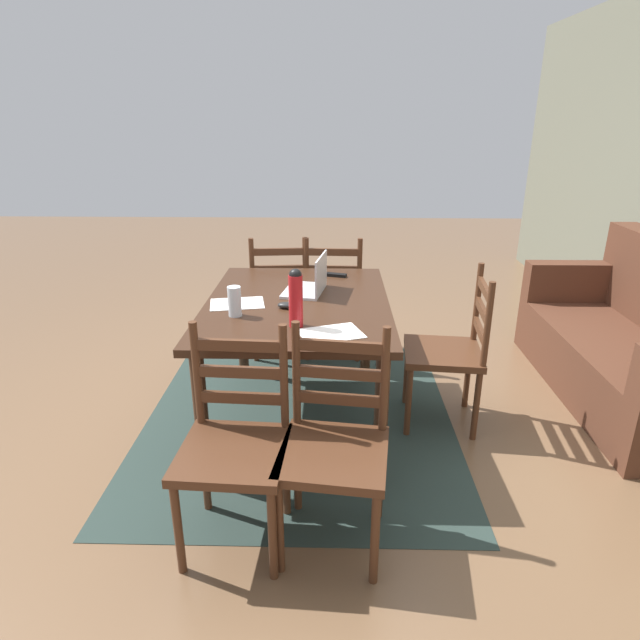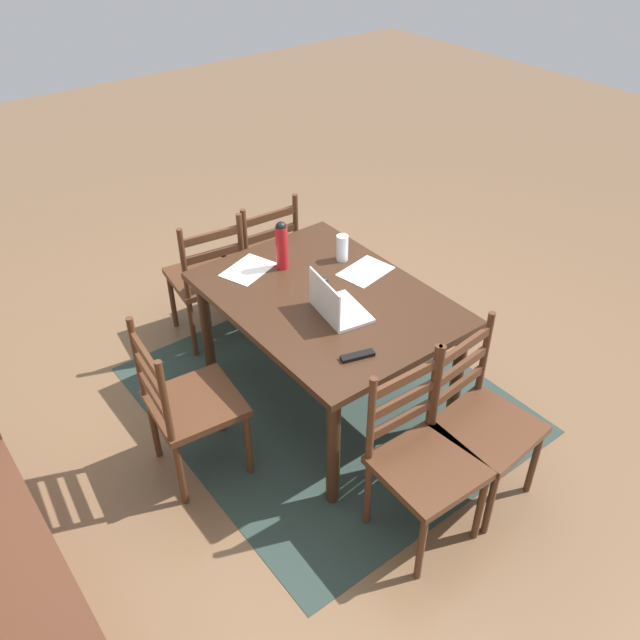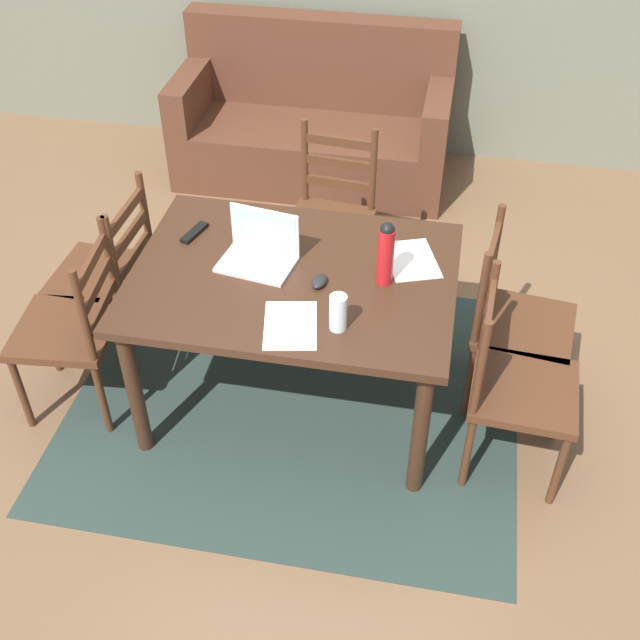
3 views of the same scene
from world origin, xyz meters
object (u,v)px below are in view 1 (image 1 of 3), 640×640
at_px(chair_left_near, 280,297).
at_px(chair_right_near, 235,445).
at_px(chair_right_far, 335,447).
at_px(laptop, 311,283).
at_px(computer_mouse, 286,305).
at_px(chair_far_head, 450,351).
at_px(water_bottle, 296,297).
at_px(tv_remote, 334,275).
at_px(drinking_glass, 235,301).
at_px(couch, 638,347).
at_px(dining_table, 298,317).
at_px(chair_left_far, 333,297).

relative_size(chair_left_near, chair_right_near, 1.00).
relative_size(chair_right_far, laptop, 2.70).
bearing_deg(computer_mouse, chair_far_head, 106.66).
height_order(chair_far_head, water_bottle, water_bottle).
height_order(chair_far_head, tv_remote, chair_far_head).
relative_size(drinking_glass, computer_mouse, 1.60).
distance_m(chair_left_near, chair_far_head, 1.48).
distance_m(chair_right_near, computer_mouse, 0.94).
height_order(couch, laptop, couch).
relative_size(chair_left_near, drinking_glass, 5.95).
distance_m(water_bottle, drinking_glass, 0.37).
bearing_deg(drinking_glass, chair_right_far, 35.33).
distance_m(chair_right_far, couch, 2.38).
relative_size(dining_table, drinking_glass, 8.79).
bearing_deg(tv_remote, chair_far_head, -110.25).
bearing_deg(chair_right_near, chair_left_near, 179.96).
xyz_separation_m(chair_left_near, tv_remote, (0.48, 0.41, 0.31)).
bearing_deg(chair_right_near, tv_remote, 164.69).
xyz_separation_m(chair_left_near, drinking_glass, (1.24, -0.11, 0.38)).
relative_size(laptop, computer_mouse, 3.52).
distance_m(chair_right_near, tv_remote, 1.59).
bearing_deg(chair_right_far, water_bottle, -161.99).
height_order(dining_table, water_bottle, water_bottle).
xyz_separation_m(dining_table, laptop, (-0.16, 0.07, 0.15)).
height_order(chair_left_near, water_bottle, water_bottle).
height_order(chair_left_near, tv_remote, chair_left_near).
xyz_separation_m(dining_table, chair_far_head, (0.00, 0.89, -0.21)).
relative_size(chair_left_near, water_bottle, 3.20).
xyz_separation_m(chair_left_far, water_bottle, (1.38, -0.19, 0.46)).
distance_m(chair_left_far, chair_right_far, 1.98).
bearing_deg(chair_far_head, water_bottle, -66.06).
bearing_deg(chair_right_far, dining_table, -167.88).
xyz_separation_m(chair_left_far, computer_mouse, (1.12, -0.26, 0.32)).
xyz_separation_m(chair_far_head, water_bottle, (0.39, -0.87, 0.46)).
height_order(chair_left_near, chair_far_head, same).
xyz_separation_m(drinking_glass, computer_mouse, (-0.12, 0.26, -0.06)).
relative_size(water_bottle, computer_mouse, 2.97).
bearing_deg(chair_left_near, dining_table, 11.61).
bearing_deg(chair_right_far, computer_mouse, -162.95).
xyz_separation_m(dining_table, chair_left_far, (-0.99, 0.21, -0.21)).
xyz_separation_m(chair_left_far, chair_right_far, (1.98, 0.01, 0.00)).
xyz_separation_m(chair_right_near, water_bottle, (-0.60, 0.22, 0.46)).
bearing_deg(chair_left_far, dining_table, -11.75).
height_order(chair_left_near, couch, couch).
distance_m(chair_left_far, water_bottle, 1.47).
bearing_deg(chair_right_far, couch, 123.95).
bearing_deg(chair_right_far, chair_far_head, 145.55).
height_order(drinking_glass, computer_mouse, drinking_glass).
distance_m(dining_table, tv_remote, 0.56).
bearing_deg(chair_left_far, drinking_glass, -22.73).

